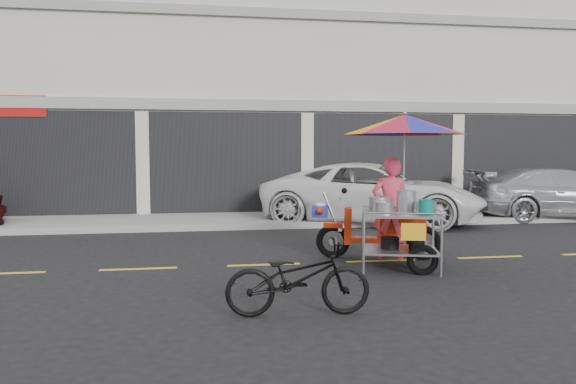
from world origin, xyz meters
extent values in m
plane|color=black|center=(0.00, 0.00, 0.00)|extent=(90.00, 90.00, 0.00)
cube|color=gray|center=(0.00, 5.50, 0.07)|extent=(45.00, 3.00, 0.15)
cube|color=beige|center=(0.00, 10.50, 4.00)|extent=(36.00, 8.00, 8.00)
cube|color=black|center=(0.00, 6.47, 1.45)|extent=(35.28, 0.06, 2.90)
cube|color=gray|center=(0.00, 6.45, 3.10)|extent=(36.00, 0.12, 0.30)
cube|color=gray|center=(0.00, 6.45, 5.60)|extent=(36.00, 0.12, 0.25)
cube|color=gold|center=(0.00, 0.00, 0.00)|extent=(42.00, 0.10, 0.01)
imported|color=white|center=(1.35, 4.70, 0.77)|extent=(6.12, 4.52, 1.54)
imported|color=#A6A9AE|center=(6.60, 4.70, 0.69)|extent=(4.97, 2.51, 1.38)
imported|color=black|center=(-1.94, -2.84, 0.44)|extent=(1.68, 0.66, 0.87)
torus|color=black|center=(-0.73, 0.42, 0.29)|extent=(0.60, 0.28, 0.59)
torus|color=black|center=(0.76, -0.01, 0.29)|extent=(0.60, 0.28, 0.59)
cylinder|color=#9EA0A5|center=(-0.73, 0.42, 0.29)|extent=(0.16, 0.10, 0.15)
cylinder|color=#9EA0A5|center=(0.76, -0.01, 0.29)|extent=(0.16, 0.10, 0.15)
cube|color=#AD240A|center=(-0.73, 0.42, 0.57)|extent=(0.35, 0.21, 0.08)
cylinder|color=#9EA0A5|center=(-0.73, 0.42, 0.73)|extent=(0.38, 0.16, 0.84)
cube|color=#AD240A|center=(-0.48, 0.35, 0.57)|extent=(0.22, 0.37, 0.62)
cube|color=#AD240A|center=(-0.03, 0.22, 0.33)|extent=(0.88, 0.51, 0.08)
cube|color=#AD240A|center=(0.41, 0.09, 0.57)|extent=(0.82, 0.48, 0.42)
cube|color=black|center=(0.31, 0.12, 0.81)|extent=(0.72, 0.43, 0.10)
cylinder|color=#9EA0A5|center=(-0.61, 0.39, 1.04)|extent=(0.20, 0.56, 0.04)
sphere|color=black|center=(-0.49, 0.57, 1.16)|extent=(0.10, 0.10, 0.10)
cylinder|color=white|center=(-0.61, 0.39, 0.50)|extent=(0.15, 0.15, 0.05)
cube|color=navy|center=(-0.95, 0.49, 0.81)|extent=(0.32, 0.29, 0.21)
cylinder|color=white|center=(-0.95, 0.49, 0.93)|extent=(0.21, 0.21, 0.05)
cone|color=#AD240A|center=(-1.00, 0.32, 0.83)|extent=(0.24, 0.27, 0.19)
torus|color=black|center=(0.28, -1.12, 0.23)|extent=(0.49, 0.23, 0.48)
cylinder|color=#9EA0A5|center=(-0.60, -0.97, 0.44)|extent=(0.05, 0.05, 0.88)
cylinder|color=#9EA0A5|center=(-0.34, -0.07, 0.44)|extent=(0.05, 0.05, 0.88)
cylinder|color=#9EA0A5|center=(0.50, -1.29, 0.44)|extent=(0.05, 0.05, 0.88)
cylinder|color=#9EA0A5|center=(0.76, -0.39, 0.44)|extent=(0.05, 0.05, 0.88)
cube|color=#9EA0A5|center=(0.08, -0.68, 0.31)|extent=(1.36, 1.22, 0.03)
cube|color=#9EA0A5|center=(0.08, -0.68, 0.88)|extent=(1.36, 1.22, 0.04)
cylinder|color=#9EA0A5|center=(-0.05, -1.13, 0.94)|extent=(1.10, 0.34, 0.02)
cylinder|color=#9EA0A5|center=(0.21, -0.23, 0.94)|extent=(1.10, 0.34, 0.02)
cylinder|color=#9EA0A5|center=(-0.47, -0.52, 0.94)|extent=(0.29, 0.90, 0.02)
cylinder|color=#9EA0A5|center=(0.63, -0.84, 0.94)|extent=(0.29, 0.90, 0.02)
cylinder|color=#9EA0A5|center=(0.21, -0.23, 0.31)|extent=(0.26, 0.76, 0.04)
cylinder|color=#9EA0A5|center=(0.21, -0.23, 0.83)|extent=(0.26, 0.76, 0.04)
cube|color=gold|center=(0.09, -1.20, 0.67)|extent=(0.35, 0.12, 0.26)
cylinder|color=#B7B7BC|center=(-0.16, -0.39, 1.00)|extent=(0.43, 0.43, 0.20)
cylinder|color=#B7B7BC|center=(0.25, -0.49, 1.06)|extent=(0.37, 0.37, 0.31)
cylinder|color=#B7B7BC|center=(0.47, -0.74, 0.98)|extent=(0.36, 0.36, 0.15)
cylinder|color=#B7B7BC|center=(-0.22, -0.79, 0.98)|extent=(0.35, 0.35, 0.16)
cylinder|color=#0A6D62|center=(0.36, -1.03, 1.02)|extent=(0.28, 0.28, 0.23)
cylinder|color=black|center=(-0.07, -0.64, 0.42)|extent=(0.36, 0.36, 0.19)
cylinder|color=black|center=(0.33, -0.75, 0.41)|extent=(0.31, 0.31, 0.17)
cylinder|color=#9EA0A5|center=(0.16, -0.60, 1.66)|extent=(0.03, 0.03, 1.56)
sphere|color=#9EA0A5|center=(0.16, -0.60, 2.46)|extent=(0.06, 0.06, 0.06)
imported|color=#EE4059|center=(0.21, 0.15, 0.88)|extent=(0.73, 0.58, 1.76)
camera|label=1|loc=(-3.07, -9.03, 1.91)|focal=35.00mm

